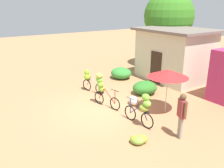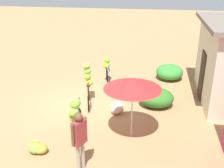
{
  "view_description": "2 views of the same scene",
  "coord_description": "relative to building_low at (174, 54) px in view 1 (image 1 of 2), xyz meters",
  "views": [
    {
      "loc": [
        8.95,
        -5.38,
        4.77
      ],
      "look_at": [
        -0.24,
        0.71,
        1.04
      ],
      "focal_mm": 38.05,
      "sensor_mm": 36.0,
      "label": 1
    },
    {
      "loc": [
        9.63,
        2.86,
        5.07
      ],
      "look_at": [
        0.35,
        1.31,
        1.13
      ],
      "focal_mm": 43.64,
      "sensor_mm": 36.0,
      "label": 2
    }
  ],
  "objects": [
    {
      "name": "bicycle_near_pile",
      "position": [
        1.15,
        -6.23,
        -0.72
      ],
      "size": [
        1.66,
        0.56,
        1.64
      ],
      "color": "black",
      "rests_on": "ground"
    },
    {
      "name": "bicycle_center_loaded",
      "position": [
        3.88,
        -5.96,
        -0.84
      ],
      "size": [
        1.61,
        0.43,
        1.42
      ],
      "color": "black",
      "rests_on": "ground"
    },
    {
      "name": "bicycle_leftmost",
      "position": [
        -0.9,
        -5.81,
        -0.96
      ],
      "size": [
        1.63,
        0.6,
        1.25
      ],
      "color": "black",
      "rests_on": "ground"
    },
    {
      "name": "person_vendor",
      "position": [
        5.34,
        -5.39,
        -0.58
      ],
      "size": [
        0.53,
        0.36,
        1.77
      ],
      "color": "gray",
      "rests_on": "ground"
    },
    {
      "name": "building_low",
      "position": [
        0.0,
        0.0,
        0.0
      ],
      "size": [
        4.71,
        3.67,
        3.3
      ],
      "color": "beige",
      "rests_on": "ground"
    },
    {
      "name": "hedge_bush_front_left",
      "position": [
        -1.98,
        -2.83,
        -1.3
      ],
      "size": [
        1.43,
        1.34,
        0.73
      ],
      "primitive_type": "ellipsoid",
      "color": "#368935",
      "rests_on": "ground"
    },
    {
      "name": "market_umbrella",
      "position": [
        3.45,
        -4.21,
        0.2
      ],
      "size": [
        1.82,
        1.82,
        2.05
      ],
      "color": "beige",
      "rests_on": "ground"
    },
    {
      "name": "tree_behind_building",
      "position": [
        -2.54,
        1.91,
        2.21
      ],
      "size": [
        3.72,
        3.72,
        5.76
      ],
      "color": "brown",
      "rests_on": "ground"
    },
    {
      "name": "banana_pile_on_ground",
      "position": [
        4.8,
        -6.92,
        -1.52
      ],
      "size": [
        0.59,
        0.71,
        0.3
      ],
      "color": "#8CAB28",
      "rests_on": "ground"
    },
    {
      "name": "produce_sack",
      "position": [
        1.96,
        -4.89,
        -1.45
      ],
      "size": [
        0.79,
        0.61,
        0.44
      ],
      "primitive_type": "ellipsoid",
      "rotation": [
        0.0,
        0.0,
        2.88
      ],
      "color": "silver",
      "rests_on": "ground"
    },
    {
      "name": "hedge_bush_front_right",
      "position": [
        1.14,
        -3.44,
        -1.31
      ],
      "size": [
        1.24,
        1.41,
        0.73
      ],
      "primitive_type": "ellipsoid",
      "color": "#307527",
      "rests_on": "ground"
    },
    {
      "name": "ground_plane",
      "position": [
        1.5,
        -6.43,
        -1.67
      ],
      "size": [
        60.0,
        60.0,
        0.0
      ],
      "primitive_type": "plane",
      "color": "#AE794F"
    }
  ]
}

